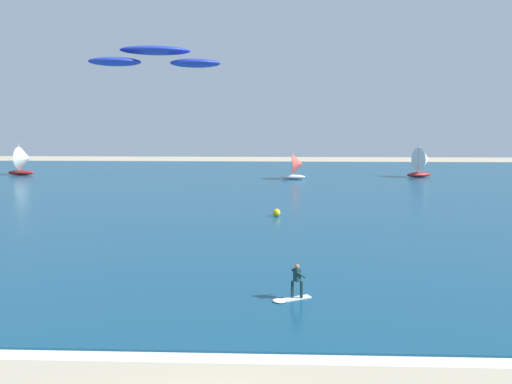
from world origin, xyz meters
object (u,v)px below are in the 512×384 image
Objects in this scene: kite at (156,58)px; sailboat_far_left at (297,166)px; kitesurfer at (293,287)px; marker_buoy at (277,213)px; sailboat_near_shore at (423,162)px; sailboat_leading at (24,161)px.

kite is 1.83× the size of sailboat_far_left.
marker_buoy is at bearing 92.23° from kitesurfer.
sailboat_near_shore is 7.27× the size of marker_buoy.
kitesurfer is 59.14m from sailboat_near_shore.
kite reaches higher than sailboat_leading.
kite is (-7.34, 4.89, 11.06)m from kitesurfer.
kitesurfer is at bearing -92.02° from sailboat_far_left.
kite is at bearing -118.43° from sailboat_near_shore.
sailboat_far_left is at bearing 79.00° from kite.
kitesurfer is at bearing -55.32° from sailboat_leading.
sailboat_far_left is 29.97m from marker_buoy.
sailboat_near_shore is (27.45, 50.70, -9.48)m from kite.
sailboat_near_shore is at bearing 70.11° from kitesurfer.
sailboat_far_left is (9.17, 47.18, -9.83)m from kite.
kite is 1.54× the size of sailboat_near_shore.
kitesurfer is 22.29m from marker_buoy.
kitesurfer is 68.17m from sailboat_leading.
kite reaches higher than kitesurfer.
kitesurfer is at bearing -87.77° from marker_buoy.
sailboat_leading is (-31.43, 51.15, -9.50)m from kite.
sailboat_leading reaches higher than kitesurfer.
kite is 58.43m from sailboat_near_shore.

